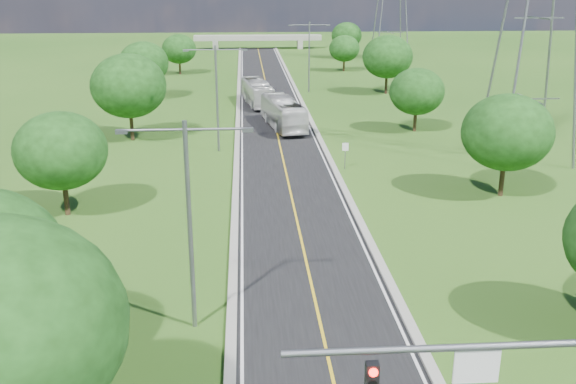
% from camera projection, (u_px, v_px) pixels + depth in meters
% --- Properties ---
extents(ground, '(260.00, 260.00, 0.00)m').
position_uv_depth(ground, '(274.00, 118.00, 76.48)').
color(ground, '#274E16').
rests_on(ground, ground).
extents(road, '(8.00, 150.00, 0.06)m').
position_uv_depth(road, '(271.00, 108.00, 82.15)').
color(road, black).
rests_on(road, ground).
extents(curb_left, '(0.50, 150.00, 0.22)m').
position_uv_depth(curb_left, '(238.00, 108.00, 81.85)').
color(curb_left, gray).
rests_on(curb_left, ground).
extents(curb_right, '(0.50, 150.00, 0.22)m').
position_uv_depth(curb_right, '(304.00, 107.00, 82.39)').
color(curb_right, gray).
rests_on(curb_right, ground).
extents(speed_limit_sign, '(0.55, 0.09, 2.40)m').
position_uv_depth(speed_limit_sign, '(345.00, 151.00, 55.46)').
color(speed_limit_sign, slate).
rests_on(speed_limit_sign, ground).
extents(overpass, '(30.00, 3.00, 3.20)m').
position_uv_depth(overpass, '(258.00, 38.00, 151.45)').
color(overpass, gray).
rests_on(overpass, ground).
extents(streetlight_near_left, '(5.90, 0.25, 10.00)m').
position_uv_depth(streetlight_near_left, '(189.00, 209.00, 28.77)').
color(streetlight_near_left, slate).
rests_on(streetlight_near_left, ground).
extents(streetlight_mid_left, '(5.90, 0.25, 10.00)m').
position_uv_depth(streetlight_mid_left, '(217.00, 89.00, 60.01)').
color(streetlight_mid_left, slate).
rests_on(streetlight_mid_left, ground).
extents(streetlight_far_right, '(5.90, 0.25, 10.00)m').
position_uv_depth(streetlight_far_right, '(309.00, 51.00, 92.02)').
color(streetlight_far_right, slate).
rests_on(streetlight_far_right, ground).
extents(power_tower_near, '(9.00, 6.40, 28.00)m').
position_uv_depth(power_tower_near, '(541.00, 1.00, 54.53)').
color(power_tower_near, slate).
rests_on(power_tower_near, ground).
extents(tree_lb, '(6.30, 6.30, 7.33)m').
position_uv_depth(tree_lb, '(61.00, 151.00, 43.69)').
color(tree_lb, black).
rests_on(tree_lb, ground).
extents(tree_lc, '(7.56, 7.56, 8.79)m').
position_uv_depth(tree_lc, '(129.00, 86.00, 64.28)').
color(tree_lc, black).
rests_on(tree_lc, ground).
extents(tree_ld, '(6.72, 6.72, 7.82)m').
position_uv_depth(tree_ld, '(144.00, 63.00, 87.07)').
color(tree_ld, black).
rests_on(tree_ld, ground).
extents(tree_le, '(5.88, 5.88, 6.84)m').
position_uv_depth(tree_le, '(179.00, 49.00, 110.15)').
color(tree_le, black).
rests_on(tree_le, ground).
extents(tree_rb, '(6.72, 6.72, 7.82)m').
position_uv_depth(tree_rb, '(507.00, 132.00, 47.54)').
color(tree_rb, black).
rests_on(tree_rb, ground).
extents(tree_rc, '(5.88, 5.88, 6.84)m').
position_uv_depth(tree_rc, '(417.00, 92.00, 68.50)').
color(tree_rc, black).
rests_on(tree_rc, ground).
extents(tree_rd, '(7.14, 7.14, 8.30)m').
position_uv_depth(tree_rd, '(387.00, 57.00, 91.05)').
color(tree_rd, black).
rests_on(tree_rd, ground).
extents(tree_re, '(5.46, 5.46, 6.35)m').
position_uv_depth(tree_re, '(344.00, 48.00, 114.00)').
color(tree_re, black).
rests_on(tree_re, ground).
extents(tree_rf, '(6.30, 6.30, 7.33)m').
position_uv_depth(tree_rf, '(347.00, 35.00, 132.97)').
color(tree_rf, black).
rests_on(tree_rf, ground).
extents(bus_outbound, '(4.68, 12.08, 3.28)m').
position_uv_depth(bus_outbound, '(283.00, 113.00, 70.78)').
color(bus_outbound, silver).
rests_on(bus_outbound, road).
extents(bus_inbound, '(4.23, 11.58, 3.15)m').
position_uv_depth(bus_inbound, '(257.00, 92.00, 84.02)').
color(bus_inbound, silver).
rests_on(bus_inbound, road).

